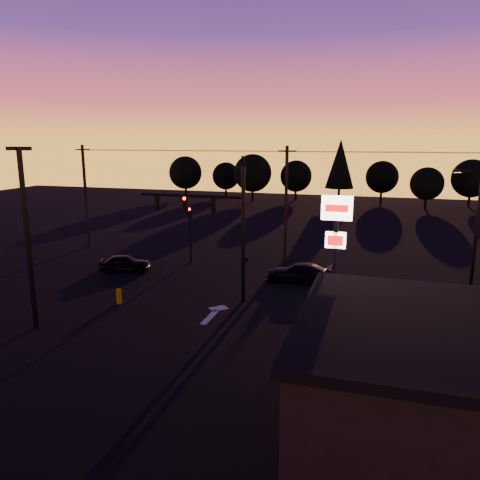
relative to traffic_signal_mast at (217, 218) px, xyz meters
The scene contains 22 objects.
ground 6.35m from the traffic_signal_mast, 88.59° to the right, with size 120.00×120.00×0.00m, color black.
lane_arrow 5.48m from the traffic_signal_mast, 75.57° to the right, with size 1.20×3.10×0.01m.
traffic_signal_mast is the anchor object (origin of this frame).
secondary_signal 9.19m from the traffic_signal_mast, 123.19° to the left, with size 0.30×0.31×4.35m.
parking_lot_light 10.19m from the traffic_signal_mast, 136.63° to the right, with size 1.25×0.30×9.14m.
pylon_sign 7.52m from the traffic_signal_mast, 19.36° to the right, with size 1.50×0.28×6.80m.
streetlight 14.10m from the traffic_signal_mast, ahead, with size 1.55×0.35×8.00m.
utility_pole_0 18.79m from the traffic_signal_mast, 147.82° to the left, with size 1.40×0.26×9.00m.
utility_pole_1 10.23m from the traffic_signal_mast, 78.16° to the left, with size 1.40×0.26×9.00m.
power_wires 10.85m from the traffic_signal_mast, 78.16° to the left, with size 36.00×1.22×0.07m.
bollard 7.36m from the traffic_signal_mast, 154.21° to the right, with size 0.30×0.30×0.89m, color #D19600.
tree_0 50.96m from the traffic_signal_mast, 115.46° to the left, with size 5.36×5.36×6.74m.
tree_1 51.54m from the traffic_signal_mast, 107.98° to the left, with size 4.54×4.54×5.71m.
tree_2 45.11m from the traffic_signal_mast, 102.68° to the left, with size 5.77×5.78×7.26m.
tree_3 48.18m from the traffic_signal_mast, 94.65° to the left, with size 4.95×4.95×6.22m.
tree_4 45.12m from the traffic_signal_mast, 86.06° to the left, with size 4.18×4.18×9.50m.
tree_5 50.84m from the traffic_signal_mast, 79.69° to the left, with size 4.95×4.95×6.22m.
tree_6 46.55m from the traffic_signal_mast, 71.06° to the left, with size 4.54×4.54×5.71m.
tree_7 51.53m from the traffic_signal_mast, 65.83° to the left, with size 5.36×5.36×6.74m.
car_left 10.23m from the traffic_signal_mast, 156.43° to the left, with size 1.46×3.62×1.23m, color black.
car_right 7.57m from the traffic_signal_mast, 49.36° to the left, with size 1.80×4.44×1.29m, color black.
suv_parked 12.88m from the traffic_signal_mast, 24.76° to the right, with size 2.17×4.70×1.31m, color black.
Camera 1 is at (9.02, -21.47, 9.49)m, focal length 35.00 mm.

